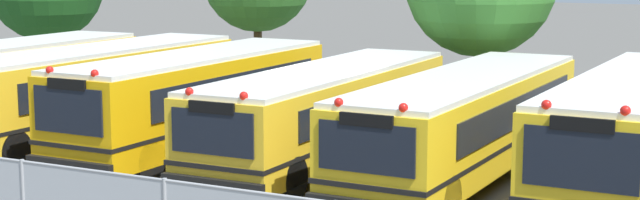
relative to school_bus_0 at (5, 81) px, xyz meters
The scene contains 7 objects.
ground_plane 11.02m from the school_bus_0, ahead, with size 160.00×160.00×0.00m, color #595651.
school_bus_0 is the anchor object (origin of this frame).
school_bus_1 3.56m from the school_bus_0, ahead, with size 2.60×11.08×2.72m.
school_bus_2 7.17m from the school_bus_0, ahead, with size 2.55×9.99×2.75m.
school_bus_3 10.89m from the school_bus_0, ahead, with size 2.52×10.65×2.52m.
school_bus_4 14.49m from the school_bus_0, ahead, with size 2.62×11.19×2.56m.
school_bus_5 18.36m from the school_bus_0, ahead, with size 2.58×10.56×2.78m.
Camera 1 is at (10.67, -21.12, 5.29)m, focal length 53.79 mm.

